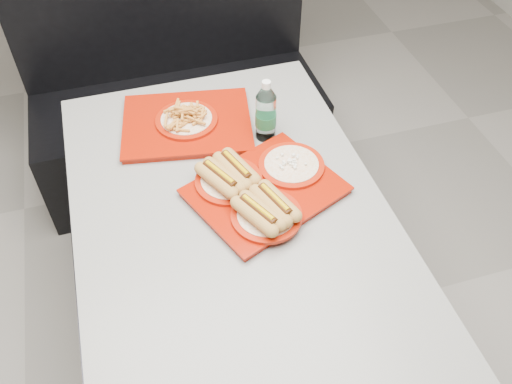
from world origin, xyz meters
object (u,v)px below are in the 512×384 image
object	(u,v)px
tray_far	(187,121)
water_bottle	(266,114)
booth_bench	(176,95)
tray_near	(260,188)
diner_table	(235,252)

from	to	relation	value
tray_far	water_bottle	xyz separation A→B (m)	(0.24, -0.12, 0.07)
booth_bench	tray_far	xyz separation A→B (m)	(-0.05, -0.66, 0.37)
tray_near	tray_far	distance (m)	0.40
water_bottle	tray_far	bearing A→B (deg)	153.35
tray_near	water_bottle	xyz separation A→B (m)	(0.10, 0.26, 0.06)
diner_table	booth_bench	xyz separation A→B (m)	(0.00, 1.09, -0.18)
diner_table	booth_bench	size ratio (longest dim) A/B	1.05
tray_far	tray_near	bearing A→B (deg)	-69.05
booth_bench	water_bottle	distance (m)	0.92
booth_bench	tray_far	distance (m)	0.76
diner_table	tray_near	xyz separation A→B (m)	(0.10, 0.06, 0.20)
tray_far	water_bottle	world-z (taller)	water_bottle
tray_far	water_bottle	bearing A→B (deg)	-26.65
booth_bench	water_bottle	size ratio (longest dim) A/B	6.21
tray_near	water_bottle	size ratio (longest dim) A/B	2.34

